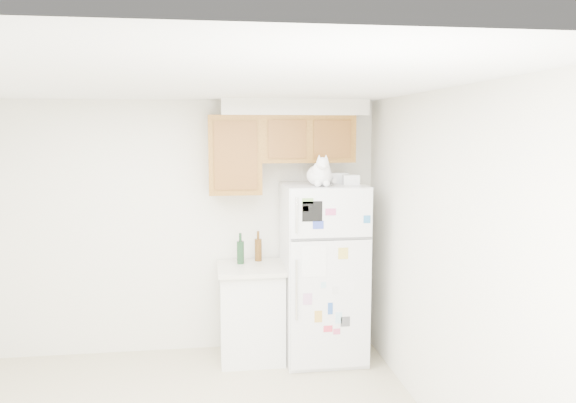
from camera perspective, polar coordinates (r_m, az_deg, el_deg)
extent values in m
cube|color=silver|center=(5.66, -10.50, -2.62)|extent=(3.80, 0.04, 2.50)
cube|color=silver|center=(4.05, 16.34, -6.73)|extent=(0.04, 4.00, 2.50)
cube|color=white|center=(3.59, -12.31, 11.75)|extent=(3.80, 4.00, 0.04)
cube|color=#966420|center=(5.48, 1.92, 6.38)|extent=(0.90, 0.33, 0.45)
cube|color=#966420|center=(5.41, -5.44, 4.75)|extent=(0.50, 0.33, 0.75)
cube|color=silver|center=(5.47, 0.60, 9.52)|extent=(1.40, 0.37, 0.15)
cube|color=silver|center=(5.47, 3.55, -7.13)|extent=(0.76, 0.72, 1.70)
cube|color=silver|center=(4.99, 4.48, -1.22)|extent=(0.74, 0.03, 0.44)
cube|color=silver|center=(5.18, 4.38, -10.45)|extent=(0.74, 0.03, 1.19)
cube|color=#59595B|center=(5.03, 4.45, -3.76)|extent=(0.74, 0.03, 0.02)
cylinder|color=silver|center=(4.90, 0.90, -1.41)|extent=(0.02, 0.02, 0.32)
cylinder|color=silver|center=(5.05, 0.88, -8.95)|extent=(0.02, 0.02, 0.55)
cube|color=black|center=(4.93, 2.48, -1.01)|extent=(0.18, 0.00, 0.18)
cube|color=white|center=(5.02, 2.68, -6.09)|extent=(0.22, 0.00, 0.28)
cube|color=#4A4A4E|center=(5.24, 5.84, -12.04)|extent=(0.09, 0.00, 0.09)
cube|color=gold|center=(5.06, 5.62, -5.27)|extent=(0.09, 0.00, 0.10)
cube|color=#DC374F|center=(5.23, 4.08, -12.77)|extent=(0.08, 0.00, 0.06)
cube|color=#BF88B4|center=(5.10, 2.00, -9.87)|extent=(0.08, 0.00, 0.10)
cube|color=#9DCADF|center=(5.22, 5.16, -11.70)|extent=(0.06, 0.00, 0.11)
cube|color=gold|center=(5.17, 3.10, -11.59)|extent=(0.07, 0.00, 0.11)
cube|color=white|center=(5.15, 6.41, -8.55)|extent=(0.06, 0.00, 0.10)
cube|color=#2951A4|center=(5.17, 4.32, -10.79)|extent=(0.05, 0.00, 0.11)
cube|color=orange|center=(4.92, 1.78, -0.73)|extent=(0.06, 0.00, 0.05)
cube|color=teal|center=(5.06, 8.03, -1.80)|extent=(0.06, 0.00, 0.07)
cube|color=#668B45|center=(4.91, 2.01, 0.05)|extent=(0.10, 0.00, 0.05)
cube|color=#C74F84|center=(4.97, 4.36, -1.06)|extent=(0.10, 0.00, 0.06)
cube|color=silver|center=(5.13, 4.84, -8.96)|extent=(0.06, 0.00, 0.06)
cube|color=#CB5177|center=(5.25, 4.97, -13.02)|extent=(0.07, 0.00, 0.05)
cube|color=#9BCDDB|center=(5.09, 3.63, -8.47)|extent=(0.05, 0.00, 0.05)
cube|color=#2D3EA0|center=(4.96, 3.09, -2.39)|extent=(0.10, 0.00, 0.07)
cube|color=white|center=(5.56, -3.74, -11.33)|extent=(0.60, 0.60, 0.88)
cube|color=beige|center=(5.41, -3.76, -6.77)|extent=(0.64, 0.64, 0.04)
ellipsoid|color=white|center=(5.19, 3.21, 2.66)|extent=(0.23, 0.31, 0.20)
ellipsoid|color=white|center=(5.10, 3.41, 3.08)|extent=(0.17, 0.14, 0.19)
sphere|color=white|center=(5.04, 3.53, 3.86)|extent=(0.12, 0.12, 0.12)
cone|color=white|center=(5.04, 3.18, 4.52)|extent=(0.04, 0.04, 0.04)
cone|color=white|center=(5.05, 3.89, 4.52)|extent=(0.04, 0.04, 0.04)
cone|color=#D88C8C|center=(5.03, 3.20, 4.46)|extent=(0.02, 0.02, 0.03)
cone|color=#D88C8C|center=(5.04, 3.90, 4.46)|extent=(0.02, 0.02, 0.03)
sphere|color=white|center=(5.00, 3.64, 3.62)|extent=(0.05, 0.05, 0.05)
sphere|color=white|center=(5.06, 3.04, 1.84)|extent=(0.06, 0.06, 0.06)
sphere|color=white|center=(5.08, 3.93, 1.85)|extent=(0.06, 0.06, 0.06)
cylinder|color=white|center=(5.32, 4.02, 2.09)|extent=(0.14, 0.20, 0.07)
cube|color=white|center=(5.45, 5.14, 2.40)|extent=(0.18, 0.14, 0.10)
cube|color=white|center=(5.33, 6.41, 2.22)|extent=(0.16, 0.12, 0.09)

